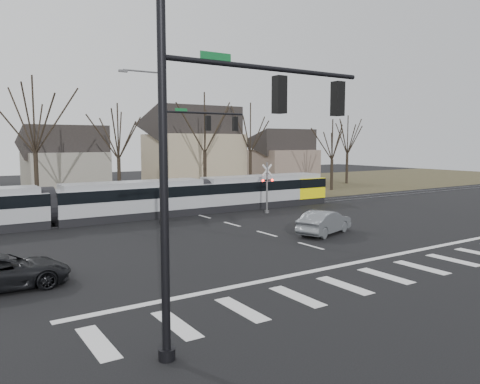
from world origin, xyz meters
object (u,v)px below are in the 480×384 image
tram (132,198)px  rail_crossing_signal (267,189)px  suv (3,272)px  sedan (324,222)px

tram → rail_crossing_signal: rail_crossing_signal is taller
tram → rail_crossing_signal: (9.85, -3.21, 0.41)m
suv → rail_crossing_signal: rail_crossing_signal is taller
sedan → suv: sedan is taller
tram → suv: (-9.94, -13.25, -0.81)m
suv → rail_crossing_signal: 22.23m
suv → rail_crossing_signal: (19.79, 10.05, 1.21)m
tram → sedan: size_ratio=7.69×
sedan → rail_crossing_signal: 9.07m
suv → rail_crossing_signal: bearing=-61.9°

